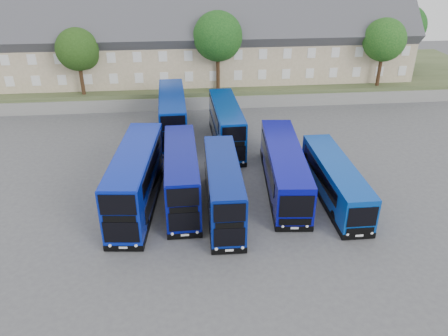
# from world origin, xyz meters

# --- Properties ---
(ground) EXTENTS (120.00, 120.00, 0.00)m
(ground) POSITION_xyz_m (0.00, 0.00, 0.00)
(ground) COLOR #4B4B51
(ground) RESTS_ON ground
(retaining_wall) EXTENTS (70.00, 0.40, 1.50)m
(retaining_wall) POSITION_xyz_m (0.00, 24.00, 0.75)
(retaining_wall) COLOR slate
(retaining_wall) RESTS_ON ground
(earth_bank) EXTENTS (80.00, 20.00, 2.00)m
(earth_bank) POSITION_xyz_m (0.00, 34.00, 1.00)
(earth_bank) COLOR #3C4B2A
(earth_bank) RESTS_ON ground
(terrace_row) EXTENTS (54.00, 10.40, 11.20)m
(terrace_row) POSITION_xyz_m (0.00, 30.00, 6.60)
(terrace_row) COLOR tan
(terrace_row) RESTS_ON earth_bank
(dd_front_left) EXTENTS (3.78, 11.66, 4.56)m
(dd_front_left) POSITION_xyz_m (-6.13, 2.74, 2.24)
(dd_front_left) COLOR #081EA4
(dd_front_left) RESTS_ON ground
(dd_front_mid) EXTENTS (2.57, 10.60, 4.19)m
(dd_front_mid) POSITION_xyz_m (-2.74, 3.29, 2.06)
(dd_front_mid) COLOR #060D7D
(dd_front_mid) RESTS_ON ground
(dd_front_right) EXTENTS (2.53, 10.25, 4.05)m
(dd_front_right) POSITION_xyz_m (0.25, 1.18, 1.99)
(dd_front_right) COLOR navy
(dd_front_right) RESTS_ON ground
(dd_rear_left) EXTENTS (2.85, 11.26, 4.45)m
(dd_rear_left) POSITION_xyz_m (-3.49, 16.16, 2.19)
(dd_rear_left) COLOR #082E9D
(dd_rear_left) RESTS_ON ground
(dd_rear_right) EXTENTS (2.68, 10.56, 4.17)m
(dd_rear_right) POSITION_xyz_m (1.75, 13.34, 2.05)
(dd_rear_right) COLOR #083197
(dd_rear_right) RESTS_ON ground
(coach_east_a) EXTENTS (3.82, 12.94, 3.49)m
(coach_east_a) POSITION_xyz_m (5.52, 4.43, 1.71)
(coach_east_a) COLOR #080A95
(coach_east_a) RESTS_ON ground
(coach_east_b) EXTENTS (2.38, 11.23, 3.06)m
(coach_east_b) POSITION_xyz_m (9.11, 2.39, 1.50)
(coach_east_b) COLOR #083CA3
(coach_east_b) RESTS_ON ground
(tree_west) EXTENTS (4.80, 4.80, 7.65)m
(tree_west) POSITION_xyz_m (-13.85, 25.10, 7.05)
(tree_west) COLOR #382314
(tree_west) RESTS_ON earth_bank
(tree_mid) EXTENTS (5.76, 5.76, 9.18)m
(tree_mid) POSITION_xyz_m (2.15, 25.60, 8.07)
(tree_mid) COLOR #382314
(tree_mid) RESTS_ON earth_bank
(tree_east) EXTENTS (5.12, 5.12, 8.16)m
(tree_east) POSITION_xyz_m (22.15, 25.10, 7.39)
(tree_east) COLOR #382314
(tree_east) RESTS_ON earth_bank
(tree_far) EXTENTS (5.44, 5.44, 8.67)m
(tree_far) POSITION_xyz_m (28.15, 32.10, 7.73)
(tree_far) COLOR #382314
(tree_far) RESTS_ON earth_bank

